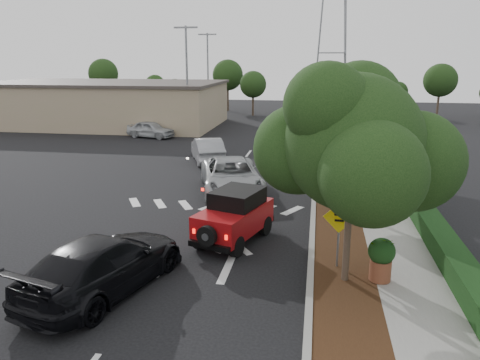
% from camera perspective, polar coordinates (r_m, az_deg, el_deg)
% --- Properties ---
extents(ground, '(120.00, 120.00, 0.00)m').
position_cam_1_polar(ground, '(15.55, -8.87, -9.91)').
color(ground, black).
rests_on(ground, ground).
extents(curb, '(0.20, 70.00, 0.15)m').
position_cam_1_polar(curb, '(26.17, 9.11, 0.46)').
color(curb, '#9E9B93').
rests_on(curb, ground).
extents(planting_strip, '(1.80, 70.00, 0.12)m').
position_cam_1_polar(planting_strip, '(26.19, 11.30, 0.33)').
color(planting_strip, black).
rests_on(planting_strip, ground).
extents(sidewalk, '(2.00, 70.00, 0.12)m').
position_cam_1_polar(sidewalk, '(26.33, 15.43, 0.16)').
color(sidewalk, gray).
rests_on(sidewalk, ground).
extents(hedge, '(0.80, 70.00, 0.80)m').
position_cam_1_polar(hedge, '(26.44, 18.49, 0.74)').
color(hedge, black).
rests_on(hedge, ground).
extents(commercial_building, '(22.00, 12.00, 4.00)m').
position_cam_1_polar(commercial_building, '(48.24, -16.11, 8.86)').
color(commercial_building, '#998C6A').
rests_on(commercial_building, ground).
extents(transmission_tower, '(7.00, 4.00, 28.00)m').
position_cam_1_polar(transmission_tower, '(61.73, 10.78, 8.46)').
color(transmission_tower, slate).
rests_on(transmission_tower, ground).
extents(street_tree_near, '(3.80, 3.80, 5.92)m').
position_cam_1_polar(street_tree_near, '(14.43, 12.61, -12.14)').
color(street_tree_near, black).
rests_on(street_tree_near, ground).
extents(street_tree_mid, '(3.20, 3.20, 5.32)m').
position_cam_1_polar(street_tree_mid, '(20.92, 11.68, -3.52)').
color(street_tree_mid, black).
rests_on(street_tree_mid, ground).
extents(street_tree_far, '(3.40, 3.40, 5.62)m').
position_cam_1_polar(street_tree_far, '(27.17, 11.23, 0.73)').
color(street_tree_far, black).
rests_on(street_tree_far, ground).
extents(light_pole_a, '(2.00, 0.22, 9.00)m').
position_cam_1_polar(light_pole_a, '(41.42, -6.28, 5.68)').
color(light_pole_a, slate).
rests_on(light_pole_a, ground).
extents(light_pole_b, '(2.00, 0.22, 9.00)m').
position_cam_1_polar(light_pole_b, '(53.18, -3.84, 7.72)').
color(light_pole_b, slate).
rests_on(light_pole_b, ground).
extents(red_jeep, '(2.58, 3.83, 1.88)m').
position_cam_1_polar(red_jeep, '(16.83, -0.45, -4.29)').
color(red_jeep, black).
rests_on(red_jeep, ground).
extents(silver_suv_ahead, '(4.32, 6.49, 1.66)m').
position_cam_1_polar(silver_suv_ahead, '(22.76, -1.06, 0.45)').
color(silver_suv_ahead, '#9EA1A5').
rests_on(silver_suv_ahead, ground).
extents(black_suv_oncoming, '(3.66, 5.95, 1.61)m').
position_cam_1_polar(black_suv_oncoming, '(13.90, -16.20, -9.79)').
color(black_suv_oncoming, black).
rests_on(black_suv_oncoming, ground).
extents(silver_sedan_oncoming, '(3.22, 4.96, 1.54)m').
position_cam_1_polar(silver_sedan_oncoming, '(29.77, -3.98, 3.71)').
color(silver_sedan_oncoming, '#93949A').
rests_on(silver_sedan_oncoming, ground).
extents(parked_suv, '(4.33, 2.62, 1.38)m').
position_cam_1_polar(parked_suv, '(39.55, -10.85, 6.09)').
color(parked_suv, '#ACAFB4').
rests_on(parked_suv, ground).
extents(speed_hump_sign, '(0.99, 0.11, 2.12)m').
position_cam_1_polar(speed_hump_sign, '(14.63, 11.98, -5.46)').
color(speed_hump_sign, slate).
rests_on(speed_hump_sign, ground).
extents(terracotta_planter, '(0.78, 0.78, 1.36)m').
position_cam_1_polar(terracotta_planter, '(14.24, 16.86, -8.75)').
color(terracotta_planter, brown).
rests_on(terracotta_planter, ground).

